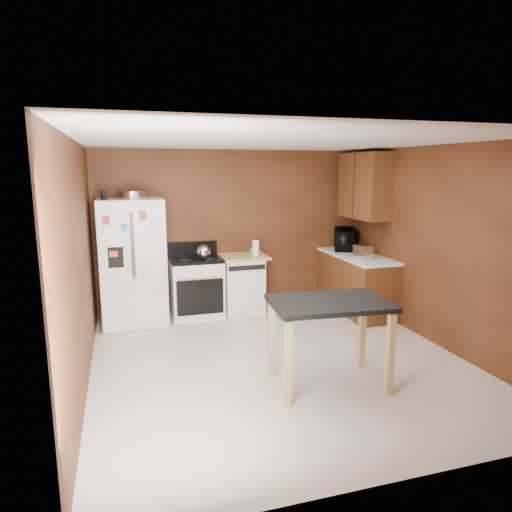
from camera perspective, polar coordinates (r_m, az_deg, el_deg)
name	(u,v)px	position (r m, az deg, el deg)	size (l,w,h in m)	color
floor	(278,360)	(5.50, 2.77, -12.83)	(4.50, 4.50, 0.00)	beige
ceiling	(280,141)	(5.05, 3.04, 14.15)	(4.50, 4.50, 0.00)	white
wall_back	(232,230)	(7.26, -3.04, 3.25)	(4.20, 4.20, 0.00)	#593017
wall_front	(393,317)	(3.16, 16.74, -7.28)	(4.20, 4.20, 0.00)	#593017
wall_left	(80,267)	(4.86, -21.15, -1.27)	(4.50, 4.50, 0.00)	#593017
wall_right	(437,247)	(6.15, 21.69, 1.11)	(4.50, 4.50, 0.00)	#593017
roasting_pan	(134,194)	(6.68, -15.05, 7.44)	(0.43, 0.43, 0.11)	silver
pen_cup	(104,195)	(6.50, -18.52, 7.23)	(0.08, 0.08, 0.12)	black
kettle	(203,252)	(6.74, -6.60, 0.49)	(0.21, 0.21, 0.21)	silver
paper_towel	(256,248)	(6.99, -0.04, 0.99)	(0.10, 0.10, 0.24)	white
green_canister	(252,251)	(7.13, -0.47, 0.61)	(0.09, 0.09, 0.10)	#399553
toaster	(363,252)	(6.94, 13.22, 0.52)	(0.16, 0.27, 0.19)	silver
microwave	(344,240)	(7.62, 10.95, 1.97)	(0.57, 0.39, 0.32)	black
refrigerator	(133,262)	(6.74, -15.13, -0.72)	(0.90, 0.80, 1.80)	white
gas_range	(196,286)	(6.98, -7.47, -3.74)	(0.76, 0.68, 1.10)	white
dishwasher	(242,283)	(7.14, -1.78, -3.38)	(0.78, 0.63, 0.89)	white
right_cabinets	(358,254)	(7.27, 12.68, 0.28)	(0.63, 1.58, 2.45)	brown
island	(329,314)	(4.69, 9.14, -7.23)	(1.23, 0.87, 0.91)	black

